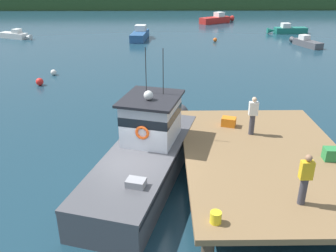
{
  "coord_description": "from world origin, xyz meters",
  "views": [
    {
      "loc": [
        1.0,
        -11.68,
        7.63
      ],
      "look_at": [
        1.2,
        2.24,
        1.4
      ],
      "focal_mm": 38.4,
      "sensor_mm": 36.0,
      "label": 1
    }
  ],
  "objects_px": {
    "crate_single_far": "(332,154)",
    "bait_bucket": "(216,217)",
    "deckhand_by_the_boat": "(253,115)",
    "moored_boat_off_the_point": "(16,35)",
    "deckhand_further_back": "(305,179)",
    "moored_boat_outer_mooring": "(306,42)",
    "mooring_buoy_channel_marker": "(40,82)",
    "mooring_buoy_inshore": "(54,72)",
    "moored_boat_far_left": "(288,30)",
    "main_fishing_boat": "(147,150)",
    "crate_stack_mid_dock": "(229,122)",
    "mooring_buoy_spare_mooring": "(215,40)",
    "moored_boat_far_right": "(217,19)",
    "moored_boat_mid_harbor": "(140,34)"
  },
  "relations": [
    {
      "from": "moored_boat_off_the_point",
      "to": "mooring_buoy_spare_mooring",
      "type": "distance_m",
      "value": 22.71
    },
    {
      "from": "crate_single_far",
      "to": "mooring_buoy_channel_marker",
      "type": "distance_m",
      "value": 19.53
    },
    {
      "from": "bait_bucket",
      "to": "deckhand_further_back",
      "type": "bearing_deg",
      "value": 17.4
    },
    {
      "from": "crate_stack_mid_dock",
      "to": "bait_bucket",
      "type": "xyz_separation_m",
      "value": [
        -1.45,
        -6.48,
        -0.02
      ]
    },
    {
      "from": "main_fishing_boat",
      "to": "crate_single_far",
      "type": "distance_m",
      "value": 6.84
    },
    {
      "from": "bait_bucket",
      "to": "mooring_buoy_inshore",
      "type": "bearing_deg",
      "value": 117.37
    },
    {
      "from": "main_fishing_boat",
      "to": "crate_stack_mid_dock",
      "type": "bearing_deg",
      "value": 28.39
    },
    {
      "from": "moored_boat_outer_mooring",
      "to": "mooring_buoy_channel_marker",
      "type": "height_order",
      "value": "moored_boat_outer_mooring"
    },
    {
      "from": "crate_stack_mid_dock",
      "to": "crate_single_far",
      "type": "relative_size",
      "value": 1.0
    },
    {
      "from": "crate_single_far",
      "to": "mooring_buoy_inshore",
      "type": "height_order",
      "value": "crate_single_far"
    },
    {
      "from": "moored_boat_off_the_point",
      "to": "moored_boat_mid_harbor",
      "type": "distance_m",
      "value": 14.32
    },
    {
      "from": "crate_single_far",
      "to": "bait_bucket",
      "type": "xyz_separation_m",
      "value": [
        -4.67,
        -3.42,
        -0.06
      ]
    },
    {
      "from": "main_fishing_boat",
      "to": "deckhand_by_the_boat",
      "type": "relative_size",
      "value": 6.09
    },
    {
      "from": "crate_single_far",
      "to": "bait_bucket",
      "type": "bearing_deg",
      "value": -143.77
    },
    {
      "from": "main_fishing_boat",
      "to": "moored_boat_mid_harbor",
      "type": "relative_size",
      "value": 1.67
    },
    {
      "from": "moored_boat_outer_mooring",
      "to": "moored_boat_far_left",
      "type": "distance_m",
      "value": 7.66
    },
    {
      "from": "crate_stack_mid_dock",
      "to": "deckhand_by_the_boat",
      "type": "relative_size",
      "value": 0.37
    },
    {
      "from": "moored_boat_outer_mooring",
      "to": "moored_boat_mid_harbor",
      "type": "height_order",
      "value": "moored_boat_mid_harbor"
    },
    {
      "from": "bait_bucket",
      "to": "deckhand_by_the_boat",
      "type": "distance_m",
      "value": 6.1
    },
    {
      "from": "bait_bucket",
      "to": "deckhand_by_the_boat",
      "type": "relative_size",
      "value": 0.21
    },
    {
      "from": "moored_boat_far_right",
      "to": "moored_boat_mid_harbor",
      "type": "xyz_separation_m",
      "value": [
        -10.45,
        -12.44,
        0.0
      ]
    },
    {
      "from": "main_fishing_boat",
      "to": "deckhand_further_back",
      "type": "height_order",
      "value": "main_fishing_boat"
    },
    {
      "from": "deckhand_by_the_boat",
      "to": "moored_boat_off_the_point",
      "type": "distance_m",
      "value": 35.13
    },
    {
      "from": "bait_bucket",
      "to": "moored_boat_mid_harbor",
      "type": "distance_m",
      "value": 33.75
    },
    {
      "from": "moored_boat_mid_harbor",
      "to": "mooring_buoy_inshore",
      "type": "distance_m",
      "value": 15.79
    },
    {
      "from": "deckhand_by_the_boat",
      "to": "deckhand_further_back",
      "type": "xyz_separation_m",
      "value": [
        0.39,
        -4.8,
        0.0
      ]
    },
    {
      "from": "mooring_buoy_channel_marker",
      "to": "mooring_buoy_inshore",
      "type": "relative_size",
      "value": 1.2
    },
    {
      "from": "moored_boat_off_the_point",
      "to": "deckhand_further_back",
      "type": "bearing_deg",
      "value": -57.84
    },
    {
      "from": "moored_boat_outer_mooring",
      "to": "mooring_buoy_inshore",
      "type": "xyz_separation_m",
      "value": [
        -23.12,
        -10.52,
        -0.16
      ]
    },
    {
      "from": "bait_bucket",
      "to": "mooring_buoy_spare_mooring",
      "type": "height_order",
      "value": "bait_bucket"
    },
    {
      "from": "deckhand_by_the_boat",
      "to": "mooring_buoy_inshore",
      "type": "height_order",
      "value": "deckhand_by_the_boat"
    },
    {
      "from": "deckhand_by_the_boat",
      "to": "mooring_buoy_spare_mooring",
      "type": "bearing_deg",
      "value": 85.47
    },
    {
      "from": "moored_boat_far_left",
      "to": "mooring_buoy_inshore",
      "type": "xyz_separation_m",
      "value": [
        -23.71,
        -18.15,
        -0.21
      ]
    },
    {
      "from": "deckhand_further_back",
      "to": "moored_boat_outer_mooring",
      "type": "distance_m",
      "value": 30.51
    },
    {
      "from": "bait_bucket",
      "to": "moored_boat_far_left",
      "type": "xyz_separation_m",
      "value": [
        13.97,
        36.97,
        -0.95
      ]
    },
    {
      "from": "moored_boat_far_left",
      "to": "mooring_buoy_inshore",
      "type": "relative_size",
      "value": 11.35
    },
    {
      "from": "mooring_buoy_spare_mooring",
      "to": "moored_boat_outer_mooring",
      "type": "bearing_deg",
      "value": -14.9
    },
    {
      "from": "deckhand_by_the_boat",
      "to": "moored_boat_off_the_point",
      "type": "relative_size",
      "value": 0.39
    },
    {
      "from": "moored_boat_mid_harbor",
      "to": "bait_bucket",
      "type": "bearing_deg",
      "value": -83.25
    },
    {
      "from": "moored_boat_far_right",
      "to": "moored_boat_off_the_point",
      "type": "height_order",
      "value": "moored_boat_far_right"
    },
    {
      "from": "deckhand_by_the_boat",
      "to": "moored_boat_far_right",
      "type": "height_order",
      "value": "deckhand_by_the_boat"
    },
    {
      "from": "main_fishing_boat",
      "to": "mooring_buoy_spare_mooring",
      "type": "bearing_deg",
      "value": 76.79
    },
    {
      "from": "crate_single_far",
      "to": "deckhand_by_the_boat",
      "type": "distance_m",
      "value": 3.34
    },
    {
      "from": "deckhand_further_back",
      "to": "mooring_buoy_spare_mooring",
      "type": "height_order",
      "value": "deckhand_further_back"
    },
    {
      "from": "moored_boat_off_the_point",
      "to": "crate_stack_mid_dock",
      "type": "bearing_deg",
      "value": -54.46
    },
    {
      "from": "deckhand_by_the_boat",
      "to": "mooring_buoy_inshore",
      "type": "distance_m",
      "value": 17.92
    },
    {
      "from": "deckhand_further_back",
      "to": "moored_boat_off_the_point",
      "type": "xyz_separation_m",
      "value": [
        -20.91,
        33.26,
        -1.69
      ]
    },
    {
      "from": "deckhand_further_back",
      "to": "deckhand_by_the_boat",
      "type": "bearing_deg",
      "value": 94.67
    },
    {
      "from": "deckhand_by_the_boat",
      "to": "main_fishing_boat",
      "type": "bearing_deg",
      "value": -166.4
    },
    {
      "from": "main_fishing_boat",
      "to": "moored_boat_off_the_point",
      "type": "height_order",
      "value": "main_fishing_boat"
    }
  ]
}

